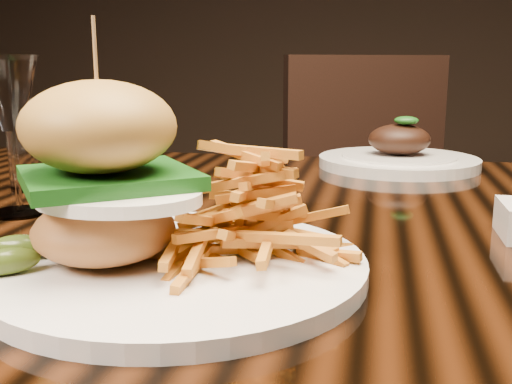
% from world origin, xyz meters
% --- Properties ---
extents(dining_table, '(1.60, 0.90, 0.75)m').
position_xyz_m(dining_table, '(0.00, 0.00, 0.67)').
color(dining_table, black).
rests_on(dining_table, ground).
extents(burger_plate, '(0.32, 0.32, 0.21)m').
position_xyz_m(burger_plate, '(-0.12, -0.24, 0.81)').
color(burger_plate, silver).
rests_on(burger_plate, dining_table).
extents(wine_glass, '(0.07, 0.07, 0.19)m').
position_xyz_m(wine_glass, '(-0.37, -0.07, 0.89)').
color(wine_glass, white).
rests_on(wine_glass, dining_table).
extents(water_tumbler, '(0.08, 0.08, 0.10)m').
position_xyz_m(water_tumbler, '(-0.43, 0.07, 0.80)').
color(water_tumbler, white).
rests_on(water_tumbler, dining_table).
extents(far_dish, '(0.27, 0.27, 0.09)m').
position_xyz_m(far_dish, '(0.08, 0.36, 0.77)').
color(far_dish, silver).
rests_on(far_dish, dining_table).
extents(chair_far, '(0.61, 0.61, 0.95)m').
position_xyz_m(chair_far, '(0.06, 0.88, 0.54)').
color(chair_far, black).
rests_on(chair_far, ground).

